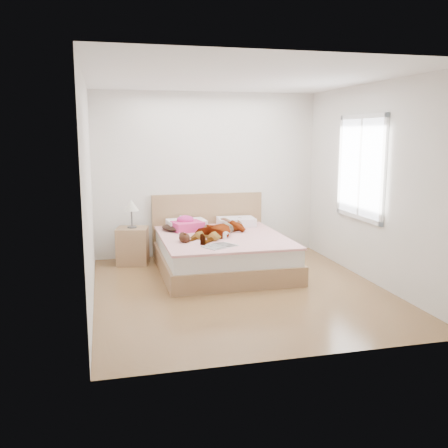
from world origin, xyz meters
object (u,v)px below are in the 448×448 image
phone (183,217)px  woman (221,227)px  nightstand (133,243)px  magazine (220,246)px  plush_toy (184,237)px  bed (221,250)px  towel (187,225)px  coffee_mug (225,235)px

phone → woman: bearing=-87.3°
nightstand → woman: bearing=-23.7°
magazine → plush_toy: (-0.41, 0.38, 0.06)m
phone → bed: 0.79m
bed → plush_toy: 0.76m
magazine → nightstand: bearing=127.7°
bed → nightstand: 1.37m
bed → towel: 0.68m
phone → nightstand: size_ratio=0.11×
phone → plush_toy: phone is taller
bed → nightstand: size_ratio=2.13×
towel → magazine: towel is taller
magazine → towel: bearing=101.5°
woman → towel: towel is taller
towel → plush_toy: size_ratio=2.13×
towel → magazine: size_ratio=1.01×
plush_toy → nightstand: bearing=123.2°
woman → nightstand: 1.39m
plush_toy → nightstand: (-0.63, 0.97, -0.25)m
woman → phone: (-0.50, 0.40, 0.09)m
towel → nightstand: size_ratio=0.51×
bed → magazine: 0.81m
phone → magazine: 1.25m
woman → towel: 0.57m
plush_toy → woman: bearing=34.5°
woman → magazine: woman is taller
phone → nightstand: bearing=120.1°
bed → magazine: (-0.19, -0.74, 0.24)m
plush_toy → towel: bearing=77.5°
woman → plush_toy: woman is taller
nightstand → towel: bearing=-13.5°
towel → magazine: (0.24, -1.16, -0.08)m
plush_toy → phone: bearing=82.1°
towel → coffee_mug: size_ratio=3.98×
magazine → coffee_mug: coffee_mug is taller
bed → phone: bearing=136.7°
bed → towel: bed is taller
coffee_mug → nightstand: size_ratio=0.13×
phone → plush_toy: 0.84m
nightstand → phone: bearing=-11.2°
bed → towel: size_ratio=4.16×
nightstand → bed: bearing=-26.1°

